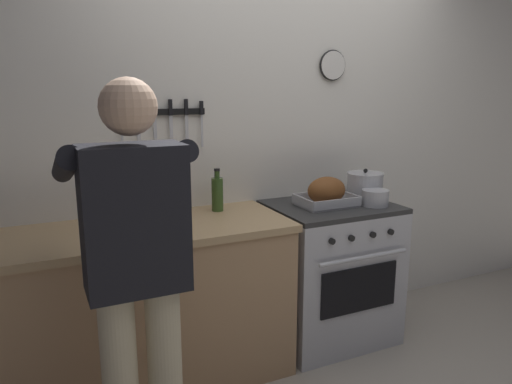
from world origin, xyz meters
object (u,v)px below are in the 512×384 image
(roasting_pan, at_px, (326,193))
(saucepan, at_px, (375,198))
(stock_pot, at_px, (365,186))
(bottle_wine_red, at_px, (181,192))
(bottle_olive_oil, at_px, (217,193))
(person_cook, at_px, (136,264))
(cutting_board, at_px, (129,231))
(stove, at_px, (330,271))
(bottle_soy_sauce, at_px, (107,212))

(roasting_pan, height_order, saucepan, roasting_pan)
(stock_pot, distance_m, bottle_wine_red, 1.21)
(saucepan, distance_m, bottle_olive_oil, 0.98)
(person_cook, height_order, cutting_board, person_cook)
(bottle_wine_red, distance_m, bottle_olive_oil, 0.23)
(stove, distance_m, cutting_board, 1.36)
(person_cook, bearing_deg, saucepan, -77.65)
(stove, xyz_separation_m, stock_pot, (0.28, 0.03, 0.54))
(stock_pot, relative_size, cutting_board, 0.66)
(person_cook, xyz_separation_m, bottle_wine_red, (0.42, 0.81, 0.09))
(stock_pot, relative_size, saucepan, 1.43)
(saucepan, bearing_deg, cutting_board, 177.13)
(stock_pot, xyz_separation_m, saucepan, (-0.05, -0.17, -0.04))
(roasting_pan, relative_size, stock_pot, 1.49)
(stove, bearing_deg, saucepan, -31.74)
(stove, bearing_deg, roasting_pan, -167.26)
(cutting_board, bearing_deg, person_cook, -97.83)
(person_cook, relative_size, saucepan, 10.05)
(bottle_olive_oil, bearing_deg, stock_pot, -7.38)
(saucepan, height_order, bottle_olive_oil, bottle_olive_oil)
(stove, xyz_separation_m, person_cook, (-1.36, -0.67, 0.50))
(roasting_pan, distance_m, stock_pot, 0.33)
(person_cook, relative_size, bottle_soy_sauce, 7.54)
(person_cook, relative_size, roasting_pan, 4.72)
(bottle_wine_red, bearing_deg, bottle_soy_sauce, -167.98)
(cutting_board, bearing_deg, bottle_wine_red, 30.60)
(stock_pot, relative_size, bottle_olive_oil, 0.93)
(saucepan, distance_m, bottle_wine_red, 1.19)
(person_cook, xyz_separation_m, roasting_pan, (1.31, 0.66, 0.03))
(bottle_soy_sauce, distance_m, bottle_wine_red, 0.44)
(roasting_pan, xyz_separation_m, bottle_wine_red, (-0.88, 0.15, 0.06))
(person_cook, bearing_deg, cutting_board, -13.97)
(saucepan, height_order, cutting_board, saucepan)
(bottle_wine_red, height_order, bottle_olive_oil, bottle_wine_red)
(person_cook, height_order, roasting_pan, person_cook)
(person_cook, relative_size, stock_pot, 7.01)
(roasting_pan, height_order, bottle_olive_oil, bottle_olive_oil)
(saucepan, bearing_deg, person_cook, -161.51)
(stock_pot, distance_m, bottle_soy_sauce, 1.64)
(roasting_pan, relative_size, cutting_board, 0.98)
(stove, height_order, saucepan, saucepan)
(roasting_pan, xyz_separation_m, stock_pot, (0.33, 0.04, 0.01))
(roasting_pan, distance_m, bottle_soy_sauce, 1.31)
(roasting_pan, xyz_separation_m, bottle_olive_oil, (-0.66, 0.17, 0.02))
(bottle_olive_oil, bearing_deg, cutting_board, -158.52)
(bottle_olive_oil, bearing_deg, bottle_soy_sauce, -170.26)
(person_cook, bearing_deg, roasting_pan, -69.44)
(stove, relative_size, roasting_pan, 2.56)
(bottle_soy_sauce, bearing_deg, saucepan, -6.69)
(bottle_olive_oil, bearing_deg, bottle_wine_red, -174.66)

